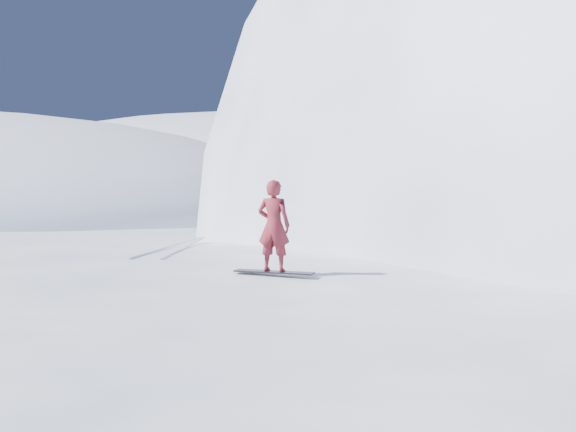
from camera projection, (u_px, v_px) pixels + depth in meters
The scene contains 8 objects.
ground at pixel (118, 382), 13.56m from camera, with size 400.00×400.00×0.00m, color white.
near_ridge at pixel (217, 350), 16.14m from camera, with size 36.00×28.00×4.80m, color white.
peak_shoulder at pixel (540, 273), 29.82m from camera, with size 28.00×24.00×18.00m, color white.
far_ridge_c at pixel (237, 203), 130.26m from camera, with size 140.00×90.00×36.00m, color white.
wind_bumps at pixel (145, 354), 15.75m from camera, with size 16.00×14.40×1.00m.
snowboard at pixel (274, 272), 12.99m from camera, with size 1.67×0.31×0.03m, color black.
snowboarder at pixel (274, 226), 12.94m from camera, with size 0.68×0.44×1.85m, color maroon.
board_tracks at pixel (179, 246), 18.33m from camera, with size 1.68×5.95×0.04m.
Camera 1 is at (7.29, -11.76, 4.23)m, focal length 40.00 mm.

